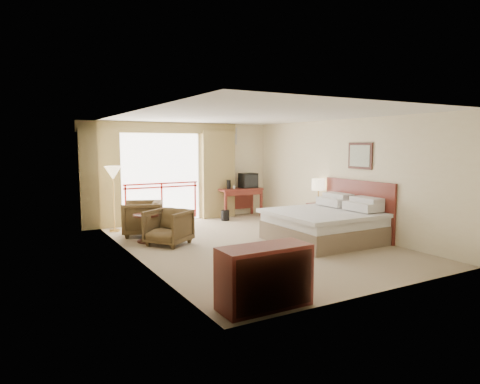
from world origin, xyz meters
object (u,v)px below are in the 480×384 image
tv (248,181)px  desk (238,194)px  nightstand (319,216)px  armchair_near (169,245)px  wastebasket (225,215)px  armchair_far (143,235)px  floor_lamp (113,175)px  dresser (265,277)px  table_lamp (319,185)px  bed (325,224)px  side_table (146,223)px

tv → desk: bearing=-178.8°
nightstand → armchair_near: size_ratio=0.76×
desk → armchair_near: size_ratio=1.56×
wastebasket → armchair_far: size_ratio=0.32×
floor_lamp → dresser: floor_lamp is taller
armchair_near → tv: bearing=89.9°
floor_lamp → table_lamp: bearing=-25.1°
desk → armchair_far: size_ratio=1.44×
tv → armchair_near: tv is taller
bed → dresser: bearing=-141.6°
armchair_far → table_lamp: bearing=94.3°
dresser → floor_lamp: bearing=97.0°
nightstand → tv: 2.68m
nightstand → desk: 2.74m
table_lamp → dresser: bearing=-136.9°
wastebasket → armchair_far: armchair_far is taller
armchair_far → side_table: side_table is taller
armchair_far → side_table: 0.84m
armchair_near → nightstand: bearing=52.2°
table_lamp → armchair_near: bearing=177.9°
nightstand → dresser: size_ratio=0.52×
bed → desk: bed is taller
wastebasket → table_lamp: bearing=-54.1°
floor_lamp → bed: bearing=-42.0°
armchair_near → floor_lamp: (-0.65, 1.99, 1.37)m
table_lamp → dresser: table_lamp is taller
armchair_near → dresser: bearing=-36.9°
bed → tv: tv is taller
nightstand → dresser: dresser is taller
bed → tv: size_ratio=4.45×
table_lamp → side_table: size_ratio=0.99×
side_table → floor_lamp: floor_lamp is taller
armchair_near → floor_lamp: bearing=163.2°
desk → dresser: bearing=-113.1°
desk → side_table: 3.87m
armchair_far → armchair_near: armchair_far is taller
nightstand → wastebasket: (-1.53, 2.17, -0.17)m
nightstand → table_lamp: (0.00, 0.05, 0.78)m
armchair_near → side_table: 0.71m
desk → armchair_near: desk is taller
nightstand → armchair_near: 3.93m
tv → armchair_far: (-3.52, -1.13, -1.05)m
desk → armchair_far: desk is taller
table_lamp → armchair_near: (-3.92, 0.15, -1.10)m
wastebasket → armchair_near: armchair_near is taller
nightstand → desk: (-0.89, 2.57, 0.34)m
armchair_far → armchair_near: (0.20, -1.18, 0.00)m
side_table → armchair_far: bearing=79.2°
table_lamp → dresser: 5.59m
nightstand → dresser: bearing=-141.9°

